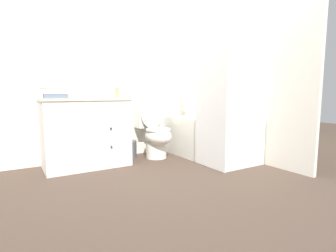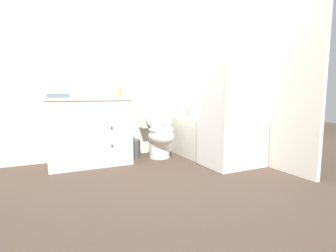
{
  "view_description": "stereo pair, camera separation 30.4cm",
  "coord_description": "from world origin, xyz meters",
  "px_view_note": "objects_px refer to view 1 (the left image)",
  "views": [
    {
      "loc": [
        -1.55,
        -2.03,
        0.91
      ],
      "look_at": [
        0.12,
        0.7,
        0.52
      ],
      "focal_mm": 28.0,
      "sensor_mm": 36.0,
      "label": 1
    },
    {
      "loc": [
        -1.28,
        -2.18,
        0.91
      ],
      "look_at": [
        0.12,
        0.7,
        0.52
      ],
      "focal_mm": 28.0,
      "sensor_mm": 36.0,
      "label": 2
    }
  ],
  "objects_px": {
    "wastebasket": "(129,149)",
    "hand_towel_folded": "(56,96)",
    "bathtub": "(208,137)",
    "soap_dispenser": "(117,92)",
    "bath_towel_folded": "(229,119)",
    "sink_faucet": "(80,95)",
    "toilet": "(155,133)",
    "vanity_cabinet": "(86,132)",
    "tissue_box": "(105,94)"
  },
  "relations": [
    {
      "from": "vanity_cabinet",
      "to": "sink_faucet",
      "type": "distance_m",
      "value": 0.5
    },
    {
      "from": "wastebasket",
      "to": "sink_faucet",
      "type": "bearing_deg",
      "value": 173.88
    },
    {
      "from": "vanity_cabinet",
      "to": "bathtub",
      "type": "distance_m",
      "value": 1.69
    },
    {
      "from": "wastebasket",
      "to": "tissue_box",
      "type": "height_order",
      "value": "tissue_box"
    },
    {
      "from": "hand_towel_folded",
      "to": "bath_towel_folded",
      "type": "bearing_deg",
      "value": -22.24
    },
    {
      "from": "sink_faucet",
      "to": "wastebasket",
      "type": "xyz_separation_m",
      "value": [
        0.64,
        -0.07,
        -0.77
      ]
    },
    {
      "from": "hand_towel_folded",
      "to": "bath_towel_folded",
      "type": "distance_m",
      "value": 2.06
    },
    {
      "from": "soap_dispenser",
      "to": "hand_towel_folded",
      "type": "height_order",
      "value": "soap_dispenser"
    },
    {
      "from": "sink_faucet",
      "to": "tissue_box",
      "type": "distance_m",
      "value": 0.32
    },
    {
      "from": "sink_faucet",
      "to": "bathtub",
      "type": "bearing_deg",
      "value": -21.24
    },
    {
      "from": "sink_faucet",
      "to": "soap_dispenser",
      "type": "bearing_deg",
      "value": -26.09
    },
    {
      "from": "bathtub",
      "to": "wastebasket",
      "type": "relative_size",
      "value": 5.83
    },
    {
      "from": "vanity_cabinet",
      "to": "sink_faucet",
      "type": "relative_size",
      "value": 7.24
    },
    {
      "from": "vanity_cabinet",
      "to": "wastebasket",
      "type": "relative_size",
      "value": 4.22
    },
    {
      "from": "toilet",
      "to": "vanity_cabinet",
      "type": "bearing_deg",
      "value": 176.88
    },
    {
      "from": "hand_towel_folded",
      "to": "vanity_cabinet",
      "type": "bearing_deg",
      "value": 24.12
    },
    {
      "from": "sink_faucet",
      "to": "soap_dispenser",
      "type": "distance_m",
      "value": 0.48
    },
    {
      "from": "vanity_cabinet",
      "to": "tissue_box",
      "type": "bearing_deg",
      "value": 27.55
    },
    {
      "from": "sink_faucet",
      "to": "tissue_box",
      "type": "xyz_separation_m",
      "value": [
        0.32,
        -0.04,
        0.01
      ]
    },
    {
      "from": "soap_dispenser",
      "to": "hand_towel_folded",
      "type": "xyz_separation_m",
      "value": [
        -0.78,
        -0.16,
        -0.04
      ]
    },
    {
      "from": "bathtub",
      "to": "wastebasket",
      "type": "xyz_separation_m",
      "value": [
        -0.99,
        0.57,
        -0.16
      ]
    },
    {
      "from": "toilet",
      "to": "hand_towel_folded",
      "type": "height_order",
      "value": "hand_towel_folded"
    },
    {
      "from": "sink_faucet",
      "to": "bath_towel_folded",
      "type": "bearing_deg",
      "value": -36.57
    },
    {
      "from": "toilet",
      "to": "bathtub",
      "type": "xyz_separation_m",
      "value": [
        0.67,
        -0.37,
        -0.06
      ]
    },
    {
      "from": "bathtub",
      "to": "soap_dispenser",
      "type": "distance_m",
      "value": 1.43
    },
    {
      "from": "wastebasket",
      "to": "hand_towel_folded",
      "type": "height_order",
      "value": "hand_towel_folded"
    },
    {
      "from": "vanity_cabinet",
      "to": "hand_towel_folded",
      "type": "height_order",
      "value": "hand_towel_folded"
    },
    {
      "from": "vanity_cabinet",
      "to": "toilet",
      "type": "xyz_separation_m",
      "value": [
        0.96,
        -0.05,
        -0.09
      ]
    },
    {
      "from": "tissue_box",
      "to": "hand_towel_folded",
      "type": "height_order",
      "value": "tissue_box"
    },
    {
      "from": "toilet",
      "to": "soap_dispenser",
      "type": "bearing_deg",
      "value": 174.4
    },
    {
      "from": "toilet",
      "to": "wastebasket",
      "type": "xyz_separation_m",
      "value": [
        -0.32,
        0.19,
        -0.23
      ]
    },
    {
      "from": "bathtub",
      "to": "hand_towel_folded",
      "type": "bearing_deg",
      "value": 172.33
    },
    {
      "from": "tissue_box",
      "to": "hand_towel_folded",
      "type": "distance_m",
      "value": 0.75
    },
    {
      "from": "sink_faucet",
      "to": "bathtub",
      "type": "distance_m",
      "value": 1.85
    },
    {
      "from": "wastebasket",
      "to": "vanity_cabinet",
      "type": "bearing_deg",
      "value": -167.72
    },
    {
      "from": "bath_towel_folded",
      "to": "hand_towel_folded",
      "type": "bearing_deg",
      "value": 157.76
    },
    {
      "from": "bathtub",
      "to": "wastebasket",
      "type": "distance_m",
      "value": 1.15
    },
    {
      "from": "sink_faucet",
      "to": "toilet",
      "type": "xyz_separation_m",
      "value": [
        0.96,
        -0.26,
        -0.55
      ]
    },
    {
      "from": "sink_faucet",
      "to": "bath_towel_folded",
      "type": "height_order",
      "value": "sink_faucet"
    },
    {
      "from": "soap_dispenser",
      "to": "bath_towel_folded",
      "type": "bearing_deg",
      "value": -39.99
    },
    {
      "from": "sink_faucet",
      "to": "hand_towel_folded",
      "type": "distance_m",
      "value": 0.51
    },
    {
      "from": "toilet",
      "to": "hand_towel_folded",
      "type": "relative_size",
      "value": 3.48
    },
    {
      "from": "toilet",
      "to": "wastebasket",
      "type": "bearing_deg",
      "value": 148.77
    },
    {
      "from": "bathtub",
      "to": "tissue_box",
      "type": "height_order",
      "value": "tissue_box"
    },
    {
      "from": "soap_dispenser",
      "to": "sink_faucet",
      "type": "bearing_deg",
      "value": 153.91
    },
    {
      "from": "wastebasket",
      "to": "bath_towel_folded",
      "type": "distance_m",
      "value": 1.48
    },
    {
      "from": "tissue_box",
      "to": "vanity_cabinet",
      "type": "bearing_deg",
      "value": -152.45
    },
    {
      "from": "soap_dispenser",
      "to": "toilet",
      "type": "bearing_deg",
      "value": -5.6
    },
    {
      "from": "vanity_cabinet",
      "to": "toilet",
      "type": "relative_size",
      "value": 1.22
    },
    {
      "from": "bathtub",
      "to": "bath_towel_folded",
      "type": "xyz_separation_m",
      "value": [
        -0.1,
        -0.51,
        0.32
      ]
    }
  ]
}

